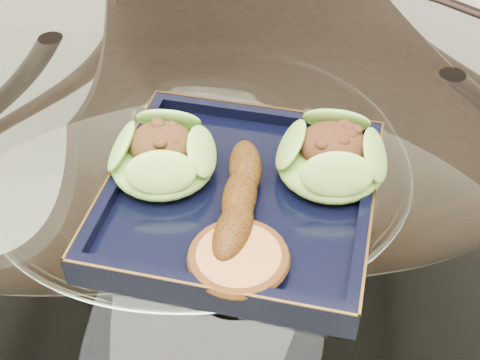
# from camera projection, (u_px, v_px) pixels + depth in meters

# --- Properties ---
(dining_table) EXTENTS (1.13, 1.13, 0.77)m
(dining_table) POSITION_uv_depth(u_px,v_px,m) (207.00, 287.00, 0.83)
(dining_table) COLOR white
(dining_table) RESTS_ON ground
(dining_chair) EXTENTS (0.52, 0.52, 0.95)m
(dining_chair) POSITION_uv_depth(u_px,v_px,m) (248.00, 107.00, 1.21)
(dining_chair) COLOR black
(dining_chair) RESTS_ON ground
(navy_plate) EXTENTS (0.29, 0.29, 0.02)m
(navy_plate) POSITION_uv_depth(u_px,v_px,m) (240.00, 201.00, 0.69)
(navy_plate) COLOR black
(navy_plate) RESTS_ON dining_table
(lettuce_wrap_left) EXTENTS (0.14, 0.14, 0.04)m
(lettuce_wrap_left) POSITION_uv_depth(u_px,v_px,m) (163.00, 158.00, 0.70)
(lettuce_wrap_left) COLOR #65AE32
(lettuce_wrap_left) RESTS_ON navy_plate
(lettuce_wrap_right) EXTENTS (0.15, 0.15, 0.04)m
(lettuce_wrap_right) POSITION_uv_depth(u_px,v_px,m) (331.00, 159.00, 0.69)
(lettuce_wrap_right) COLOR #4C8D28
(lettuce_wrap_right) RESTS_ON navy_plate
(roasted_plantain) EXTENTS (0.04, 0.16, 0.03)m
(roasted_plantain) POSITION_uv_depth(u_px,v_px,m) (240.00, 197.00, 0.66)
(roasted_plantain) COLOR #5A3109
(roasted_plantain) RESTS_ON navy_plate
(crumb_patty) EXTENTS (0.11, 0.11, 0.02)m
(crumb_patty) POSITION_uv_depth(u_px,v_px,m) (239.00, 259.00, 0.61)
(crumb_patty) COLOR #B8763D
(crumb_patty) RESTS_ON navy_plate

